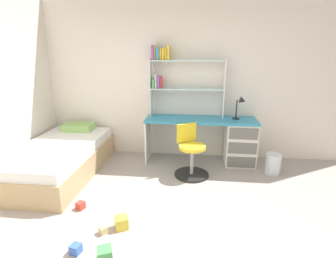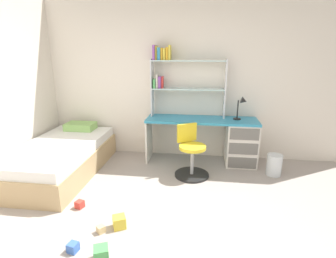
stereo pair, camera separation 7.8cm
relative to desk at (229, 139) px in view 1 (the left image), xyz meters
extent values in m
cube|color=#9E938C|center=(-0.77, -2.14, -0.43)|extent=(5.82, 5.86, 0.02)
cube|color=silver|center=(-0.77, 0.32, 0.97)|extent=(5.82, 0.06, 2.78)
cube|color=teal|center=(-0.48, 0.00, 0.31)|extent=(1.82, 0.53, 0.04)
cube|color=silver|center=(0.18, 0.00, -0.06)|extent=(0.49, 0.51, 0.72)
cube|color=silver|center=(-1.38, 0.00, -0.06)|extent=(0.03, 0.48, 0.72)
cube|color=#64625E|center=(0.18, -0.25, -0.30)|extent=(0.44, 0.01, 0.18)
cube|color=#64625E|center=(0.18, -0.25, -0.06)|extent=(0.44, 0.01, 0.18)
cube|color=#64625E|center=(0.18, -0.25, 0.17)|extent=(0.44, 0.01, 0.18)
cube|color=silver|center=(-1.33, 0.15, 0.81)|extent=(0.02, 0.22, 0.95)
cube|color=silver|center=(-0.12, 0.15, 0.81)|extent=(0.02, 0.22, 0.95)
cube|color=silver|center=(-0.73, 0.15, 0.80)|extent=(1.19, 0.22, 0.02)
cube|color=silver|center=(-0.73, 0.15, 1.25)|extent=(1.19, 0.22, 0.02)
cube|color=#4CA559|center=(-1.28, 0.15, 0.88)|extent=(0.04, 0.19, 0.15)
cube|color=beige|center=(-1.24, 0.15, 0.92)|extent=(0.03, 0.15, 0.23)
cube|color=purple|center=(-1.20, 0.15, 0.91)|extent=(0.04, 0.13, 0.19)
cube|color=red|center=(-1.15, 0.15, 0.90)|extent=(0.02, 0.13, 0.19)
cube|color=purple|center=(-1.28, 0.15, 1.38)|extent=(0.03, 0.20, 0.23)
cube|color=yellow|center=(-1.25, 0.15, 1.38)|extent=(0.03, 0.12, 0.22)
cube|color=#338CBF|center=(-1.20, 0.15, 1.36)|extent=(0.04, 0.16, 0.19)
cube|color=gold|center=(-1.16, 0.15, 1.36)|extent=(0.03, 0.13, 0.19)
cube|color=yellow|center=(-1.12, 0.15, 1.36)|extent=(0.03, 0.13, 0.18)
cube|color=gold|center=(-1.07, 0.15, 1.36)|extent=(0.04, 0.14, 0.20)
cube|color=yellow|center=(-1.03, 0.15, 1.38)|extent=(0.03, 0.17, 0.23)
cylinder|color=black|center=(0.09, 0.04, 0.34)|extent=(0.12, 0.12, 0.02)
cylinder|color=black|center=(0.09, 0.04, 0.50)|extent=(0.02, 0.02, 0.30)
cone|color=black|center=(0.17, -0.01, 0.65)|extent=(0.12, 0.11, 0.13)
cylinder|color=black|center=(-0.60, -0.56, -0.41)|extent=(0.52, 0.52, 0.03)
cylinder|color=#A5A8AD|center=(-0.60, -0.56, -0.20)|extent=(0.05, 0.05, 0.44)
cylinder|color=yellow|center=(-0.60, -0.56, 0.04)|extent=(0.40, 0.40, 0.05)
cube|color=yellow|center=(-0.70, -0.41, 0.21)|extent=(0.29, 0.20, 0.28)
cube|color=tan|center=(-2.62, -0.73, -0.25)|extent=(1.09, 2.00, 0.34)
cube|color=white|center=(-2.62, -0.73, -0.01)|extent=(1.03, 1.94, 0.14)
cube|color=#8CBF66|center=(-2.62, 0.02, 0.12)|extent=(0.50, 0.32, 0.12)
cylinder|color=silver|center=(0.64, -0.36, -0.26)|extent=(0.23, 0.23, 0.33)
cube|color=#479E51|center=(-1.33, -2.36, -0.36)|extent=(0.17, 0.17, 0.13)
cube|color=red|center=(-1.90, -1.60, -0.38)|extent=(0.11, 0.11, 0.09)
cube|color=#3860B7|center=(-1.64, -2.30, -0.38)|extent=(0.11, 0.11, 0.09)
cube|color=gold|center=(-1.31, -1.90, -0.36)|extent=(0.17, 0.17, 0.13)
cube|color=tan|center=(-1.48, -2.00, -0.38)|extent=(0.11, 0.11, 0.07)
camera|label=1|loc=(-0.55, -4.21, 1.39)|focal=27.94mm
camera|label=2|loc=(-0.48, -4.20, 1.39)|focal=27.94mm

